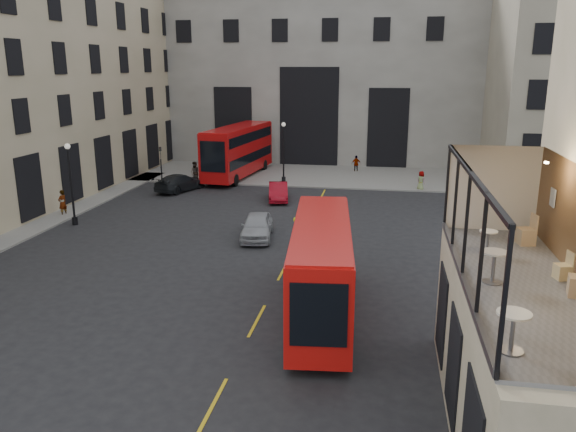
% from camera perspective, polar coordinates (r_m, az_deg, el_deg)
% --- Properties ---
extents(ground, '(140.00, 140.00, 0.00)m').
position_cam_1_polar(ground, '(17.85, -1.12, -19.27)').
color(ground, black).
rests_on(ground, ground).
extents(host_frontage, '(3.00, 11.00, 4.50)m').
position_cam_1_polar(host_frontage, '(16.84, 21.81, -13.76)').
color(host_frontage, '#C4B193').
rests_on(host_frontage, ground).
extents(cafe_floor, '(3.00, 10.00, 0.10)m').
position_cam_1_polar(cafe_floor, '(15.91, 22.60, -6.44)').
color(cafe_floor, slate).
rests_on(cafe_floor, host_frontage).
extents(gateway, '(35.00, 10.60, 18.00)m').
position_cam_1_polar(gateway, '(62.96, 2.82, 14.34)').
color(gateway, '#A09E95').
rests_on(gateway, ground).
extents(pavement_far, '(40.00, 12.00, 0.12)m').
position_cam_1_polar(pavement_far, '(54.15, 0.32, 4.33)').
color(pavement_far, slate).
rests_on(pavement_far, ground).
extents(traffic_light_near, '(0.16, 0.20, 3.80)m').
position_cam_1_polar(traffic_light_near, '(27.82, 1.55, -0.94)').
color(traffic_light_near, black).
rests_on(traffic_light_near, ground).
extents(traffic_light_far, '(0.16, 0.20, 3.80)m').
position_cam_1_polar(traffic_light_far, '(46.71, -12.78, 5.20)').
color(traffic_light_far, black).
rests_on(traffic_light_far, ground).
extents(street_lamp_a, '(0.36, 0.36, 5.33)m').
position_cam_1_polar(street_lamp_a, '(38.83, -21.12, 2.58)').
color(street_lamp_a, black).
rests_on(street_lamp_a, ground).
extents(street_lamp_b, '(0.36, 0.36, 5.33)m').
position_cam_1_polar(street_lamp_b, '(49.87, -0.45, 6.13)').
color(street_lamp_b, black).
rests_on(street_lamp_b, ground).
extents(bus_near, '(3.24, 10.15, 3.98)m').
position_cam_1_polar(bus_near, '(22.87, 3.40, -5.02)').
color(bus_near, red).
rests_on(bus_near, ground).
extents(bus_far, '(3.95, 12.06, 4.72)m').
position_cam_1_polar(bus_far, '(52.61, -5.06, 6.82)').
color(bus_far, '#B10C0D').
rests_on(bus_far, ground).
extents(car_a, '(2.38, 4.64, 1.51)m').
position_cam_1_polar(car_a, '(33.78, -3.17, -1.02)').
color(car_a, '#999BA1').
rests_on(car_a, ground).
extents(car_b, '(2.20, 4.29, 1.35)m').
position_cam_1_polar(car_b, '(43.38, -1.00, 2.48)').
color(car_b, maroon).
rests_on(car_b, ground).
extents(car_c, '(3.56, 5.28, 1.42)m').
position_cam_1_polar(car_c, '(47.54, -10.93, 3.36)').
color(car_c, black).
rests_on(car_c, ground).
extents(bicycle, '(1.63, 0.92, 0.81)m').
position_cam_1_polar(bicycle, '(32.50, 4.20, -2.33)').
color(bicycle, gray).
rests_on(bicycle, ground).
extents(cyclist, '(0.59, 0.72, 1.69)m').
position_cam_1_polar(cyclist, '(32.32, 0.86, -1.58)').
color(cyclist, '#F7FF1A').
rests_on(cyclist, ground).
extents(pedestrian_a, '(1.07, 0.91, 1.96)m').
position_cam_1_polar(pedestrian_a, '(50.18, -9.39, 4.35)').
color(pedestrian_a, gray).
rests_on(pedestrian_a, ground).
extents(pedestrian_b, '(1.11, 1.40, 1.90)m').
position_cam_1_polar(pedestrian_b, '(54.40, -5.89, 5.26)').
color(pedestrian_b, gray).
rests_on(pedestrian_b, ground).
extents(pedestrian_c, '(1.02, 0.54, 1.66)m').
position_cam_1_polar(pedestrian_c, '(55.32, 6.95, 5.26)').
color(pedestrian_c, gray).
rests_on(pedestrian_c, ground).
extents(pedestrian_d, '(0.91, 0.94, 1.63)m').
position_cam_1_polar(pedestrian_d, '(48.14, 13.36, 3.50)').
color(pedestrian_d, gray).
rests_on(pedestrian_d, ground).
extents(pedestrian_e, '(0.60, 0.76, 1.82)m').
position_cam_1_polar(pedestrian_e, '(41.80, -21.94, 1.24)').
color(pedestrian_e, gray).
rests_on(pedestrian_e, ground).
extents(cafe_table_near, '(0.67, 0.67, 0.83)m').
position_cam_1_polar(cafe_table_near, '(11.96, 21.89, -10.31)').
color(cafe_table_near, white).
rests_on(cafe_table_near, cafe_floor).
extents(cafe_table_mid, '(0.69, 0.69, 0.86)m').
position_cam_1_polar(cafe_table_mid, '(15.43, 20.20, -4.41)').
color(cafe_table_mid, beige).
rests_on(cafe_table_mid, cafe_floor).
extents(cafe_table_far, '(0.53, 0.53, 0.67)m').
position_cam_1_polar(cafe_table_far, '(17.95, 19.67, -2.11)').
color(cafe_table_far, white).
rests_on(cafe_table_far, cafe_floor).
extents(cafe_chair_c, '(0.45, 0.45, 0.75)m').
position_cam_1_polar(cafe_chair_c, '(16.53, 26.16, -5.02)').
color(cafe_chair_c, '#D9BB7D').
rests_on(cafe_chair_c, cafe_floor).
extents(cafe_chair_d, '(0.57, 0.57, 0.98)m').
position_cam_1_polar(cafe_chair_d, '(19.20, 23.06, -1.81)').
color(cafe_chair_d, tan).
rests_on(cafe_chair_d, cafe_floor).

